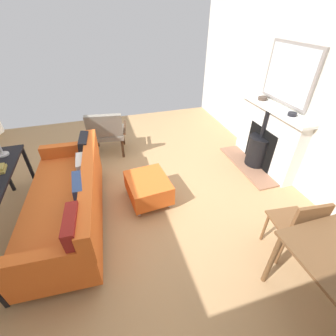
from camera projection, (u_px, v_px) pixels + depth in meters
ground_plane at (132, 192)px, 3.53m from camera, size 5.00×5.92×0.01m
wall_left at (298, 83)px, 3.29m from camera, size 0.12×5.92×2.84m
fireplace at (265, 141)px, 3.87m from camera, size 0.57×1.45×1.05m
mirror_over_mantel at (290, 74)px, 3.29m from camera, size 0.04×0.94×0.82m
mantel_bowl_near at (263, 98)px, 3.78m from camera, size 0.14×0.14×0.05m
mantel_bowl_far at (292, 114)px, 3.25m from camera, size 0.12×0.12×0.05m
sofa at (70, 201)px, 2.84m from camera, size 0.96×2.06×0.85m
ottoman at (148, 187)px, 3.25m from camera, size 0.60×0.69×0.37m
armchair_accent at (106, 131)px, 4.13m from camera, size 0.75×0.68×0.86m
dining_chair_near_fireplace at (298, 224)px, 2.35m from camera, size 0.44×0.44×0.84m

